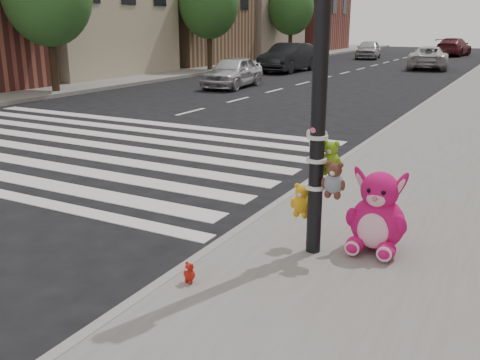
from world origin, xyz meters
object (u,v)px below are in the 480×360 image
Objects in this scene: red_teddy at (190,273)px; car_white_near at (429,58)px; signal_pole at (320,105)px; car_silver_far at (233,72)px; pink_bunny at (377,217)px; car_dark_far at (289,58)px.

car_white_near reaches higher than red_teddy.
signal_pole is 17.05m from car_silver_far.
pink_bunny is at bearing -60.38° from car_silver_far.
car_silver_far is at bearing 123.19° from pink_bunny.
signal_pole is at bearing -63.58° from car_dark_far.
car_dark_far is 1.00× the size of car_white_near.
red_teddy is 29.43m from car_white_near.
red_teddy is at bearing -66.45° from car_dark_far.
car_silver_far is at bearing 122.39° from signal_pole.
car_white_near is at bearing 110.03° from red_teddy.
red_teddy is at bearing -67.14° from car_silver_far.
car_white_near reaches higher than pink_bunny.
car_dark_far is 8.54m from car_white_near.
car_white_near reaches higher than car_silver_far.
signal_pole is 0.86× the size of car_dark_far.
signal_pole reaches higher than car_silver_far.
car_silver_far is 14.66m from car_white_near.
pink_bunny reaches higher than red_teddy.
car_silver_far is at bearing -81.19° from car_dark_far.
car_white_near is at bearing 97.22° from pink_bunny.
signal_pole is 28.23m from car_white_near.
red_teddy is at bearing 87.77° from car_white_near.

